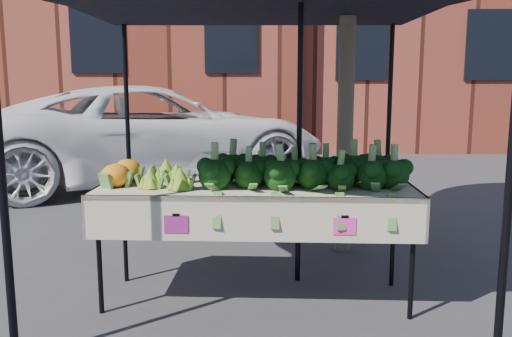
% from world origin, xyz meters
% --- Properties ---
extents(ground, '(90.00, 90.00, 0.00)m').
position_xyz_m(ground, '(0.00, 0.00, 0.00)').
color(ground, '#343437').
extents(table, '(2.43, 0.88, 0.90)m').
position_xyz_m(table, '(0.12, -0.15, 0.45)').
color(table, beige).
rests_on(table, ground).
extents(canopy, '(3.16, 3.16, 2.74)m').
position_xyz_m(canopy, '(0.13, 0.32, 1.37)').
color(canopy, black).
rests_on(canopy, ground).
extents(broccoli_heap, '(1.63, 0.60, 0.29)m').
position_xyz_m(broccoli_heap, '(0.51, -0.12, 1.05)').
color(broccoli_heap, black).
rests_on(broccoli_heap, table).
extents(romanesco_cluster, '(0.46, 0.60, 0.23)m').
position_xyz_m(romanesco_cluster, '(-0.54, -0.11, 1.01)').
color(romanesco_cluster, '#78AF2F').
rests_on(romanesco_cluster, table).
extents(cauliflower_pair, '(0.26, 0.46, 0.20)m').
position_xyz_m(cauliflower_pair, '(-0.91, -0.08, 1.00)').
color(cauliflower_pair, orange).
rests_on(cauliflower_pair, table).
extents(vehicle, '(2.59, 3.14, 5.89)m').
position_xyz_m(vehicle, '(-1.66, 4.90, 2.94)').
color(vehicle, white).
rests_on(vehicle, ground).
extents(street_tree, '(2.33, 2.33, 4.59)m').
position_xyz_m(street_tree, '(0.99, 1.11, 2.29)').
color(street_tree, '#1E4C14').
rests_on(street_tree, ground).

